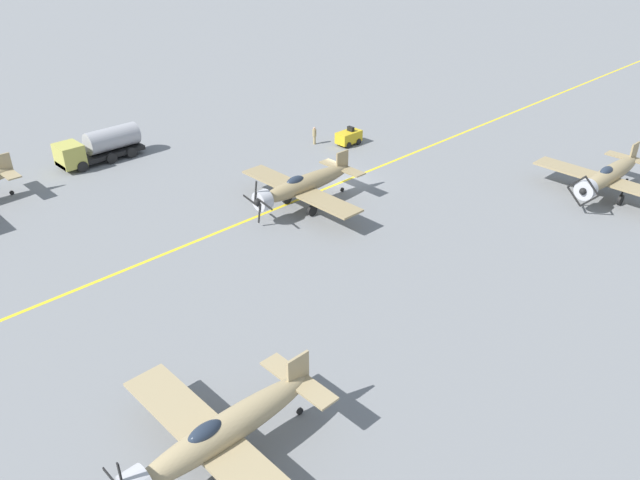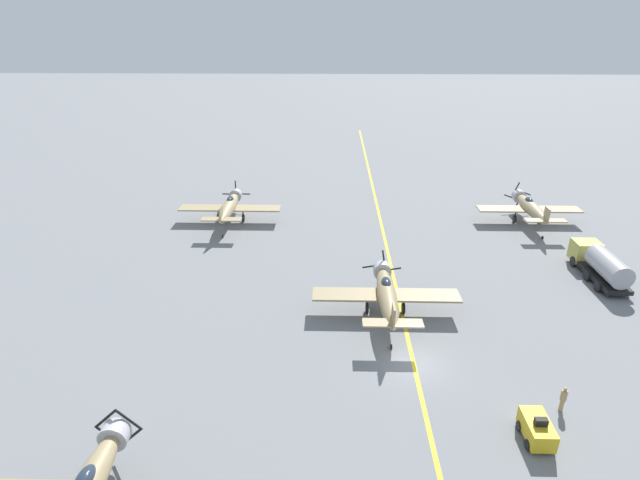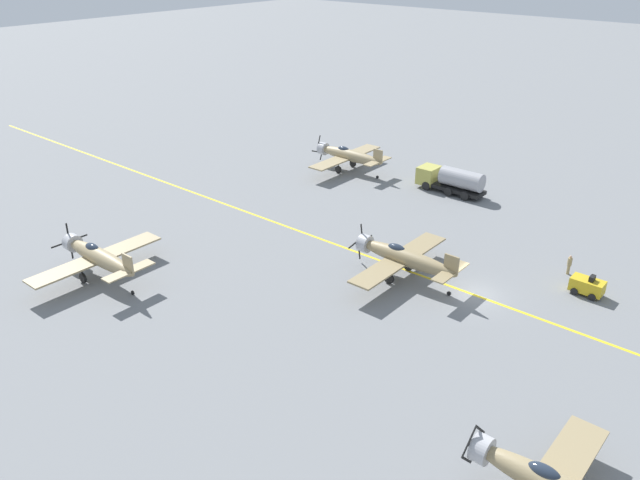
{
  "view_description": "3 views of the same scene",
  "coord_description": "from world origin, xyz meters",
  "px_view_note": "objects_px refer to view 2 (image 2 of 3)",
  "views": [
    {
      "loc": [
        -34.86,
        36.28,
        22.42
      ],
      "look_at": [
        -8.85,
        11.26,
        2.1
      ],
      "focal_mm": 35.0,
      "sensor_mm": 36.0,
      "label": 1
    },
    {
      "loc": [
        -5.93,
        -29.08,
        22.39
      ],
      "look_at": [
        -6.98,
        13.63,
        3.34
      ],
      "focal_mm": 28.0,
      "sensor_mm": 36.0,
      "label": 2
    },
    {
      "loc": [
        -41.9,
        -18.7,
        26.37
      ],
      "look_at": [
        -5.35,
        11.97,
        3.24
      ],
      "focal_mm": 35.0,
      "sensor_mm": 36.0,
      "label": 3
    }
  ],
  "objects_px": {
    "airplane_far_left": "(229,207)",
    "tow_tractor": "(537,429)",
    "fuel_tanker": "(600,264)",
    "ground_crew_walking": "(563,398)",
    "airplane_far_right": "(530,208)",
    "airplane_mid_center": "(387,294)"
  },
  "relations": [
    {
      "from": "airplane_far_left",
      "to": "tow_tractor",
      "type": "xyz_separation_m",
      "value": [
        24.02,
        -33.05,
        -1.22
      ]
    },
    {
      "from": "airplane_far_left",
      "to": "fuel_tanker",
      "type": "xyz_separation_m",
      "value": [
        37.14,
        -13.02,
        -0.5
      ]
    },
    {
      "from": "airplane_far_left",
      "to": "tow_tractor",
      "type": "distance_m",
      "value": 40.88
    },
    {
      "from": "airplane_far_left",
      "to": "ground_crew_walking",
      "type": "relative_size",
      "value": 6.73
    },
    {
      "from": "airplane_far_right",
      "to": "fuel_tanker",
      "type": "bearing_deg",
      "value": -70.13
    },
    {
      "from": "airplane_far_right",
      "to": "ground_crew_walking",
      "type": "bearing_deg",
      "value": -93.25
    },
    {
      "from": "fuel_tanker",
      "to": "ground_crew_walking",
      "type": "xyz_separation_m",
      "value": [
        -10.65,
        -17.62,
        -0.54
      ]
    },
    {
      "from": "airplane_mid_center",
      "to": "tow_tractor",
      "type": "height_order",
      "value": "airplane_mid_center"
    },
    {
      "from": "airplane_mid_center",
      "to": "airplane_far_left",
      "type": "bearing_deg",
      "value": 131.37
    },
    {
      "from": "ground_crew_walking",
      "to": "airplane_far_right",
      "type": "bearing_deg",
      "value": 73.94
    },
    {
      "from": "fuel_tanker",
      "to": "airplane_mid_center",
      "type": "bearing_deg",
      "value": -161.32
    },
    {
      "from": "airplane_mid_center",
      "to": "tow_tractor",
      "type": "distance_m",
      "value": 15.09
    },
    {
      "from": "airplane_far_left",
      "to": "tow_tractor",
      "type": "relative_size",
      "value": 4.62
    },
    {
      "from": "airplane_far_right",
      "to": "airplane_far_left",
      "type": "bearing_deg",
      "value": -166.33
    },
    {
      "from": "airplane_mid_center",
      "to": "fuel_tanker",
      "type": "bearing_deg",
      "value": 20.31
    },
    {
      "from": "airplane_mid_center",
      "to": "airplane_far_right",
      "type": "distance_m",
      "value": 27.85
    },
    {
      "from": "airplane_far_left",
      "to": "ground_crew_walking",
      "type": "height_order",
      "value": "airplane_far_left"
    },
    {
      "from": "airplane_mid_center",
      "to": "airplane_far_right",
      "type": "relative_size",
      "value": 1.0
    },
    {
      "from": "airplane_mid_center",
      "to": "tow_tractor",
      "type": "relative_size",
      "value": 4.62
    },
    {
      "from": "airplane_far_left",
      "to": "fuel_tanker",
      "type": "relative_size",
      "value": 1.5
    },
    {
      "from": "airplane_mid_center",
      "to": "fuel_tanker",
      "type": "distance_m",
      "value": 21.69
    },
    {
      "from": "airplane_far_left",
      "to": "airplane_far_right",
      "type": "xyz_separation_m",
      "value": [
        35.47,
        0.53,
        -0.0
      ]
    }
  ]
}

